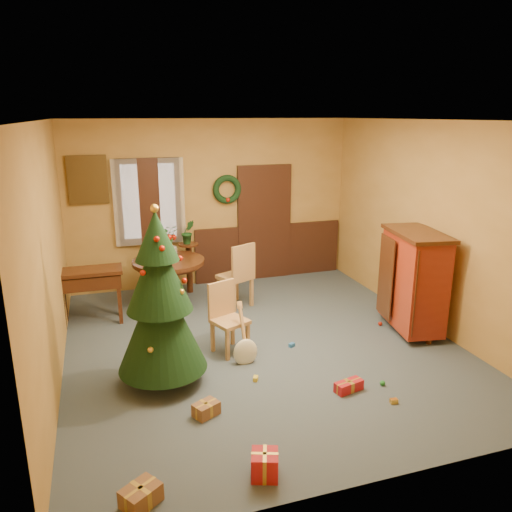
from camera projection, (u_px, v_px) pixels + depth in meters
name	position (u px, v px, depth m)	size (l,w,h in m)	color
room_envelope	(225.00, 222.00, 8.90)	(5.50, 5.50, 5.50)	#33414A
dining_table	(169.00, 274.00, 7.86)	(1.13, 1.13, 0.77)	black
urn	(168.00, 254.00, 7.77)	(0.28, 0.28, 0.20)	slate
centerpiece_plant	(167.00, 236.00, 7.69)	(0.32, 0.27, 0.35)	#1E4C23
chair_near	(226.00, 315.00, 6.38)	(0.52, 0.52, 0.92)	#A36D41
chair_far	(238.00, 273.00, 7.82)	(0.60, 0.60, 1.05)	#A36D41
guitar	(245.00, 336.00, 6.07)	(0.31, 0.14, 0.72)	#EDE8C5
plant_stand	(189.00, 262.00, 8.50)	(0.34, 0.34, 0.86)	black
stand_plant	(188.00, 232.00, 8.35)	(0.22, 0.18, 0.41)	#19471E
christmas_tree	(160.00, 302.00, 5.48)	(1.00, 1.00, 2.07)	#382111
writing_desk	(90.00, 283.00, 7.22)	(0.93, 0.47, 0.82)	black
sideboard	(414.00, 279.00, 6.90)	(0.78, 1.21, 1.45)	#531209
gift_a	(141.00, 496.00, 3.92)	(0.36, 0.34, 0.16)	brown
gift_b	(265.00, 465.00, 4.22)	(0.29, 0.29, 0.23)	#A8161D
gift_c	(206.00, 409.00, 5.09)	(0.30, 0.27, 0.14)	brown
gift_d	(349.00, 386.00, 5.54)	(0.35, 0.21, 0.12)	#A8161D
toy_a	(292.00, 345.00, 6.60)	(0.08, 0.05, 0.05)	#2966B3
toy_b	(383.00, 383.00, 5.66)	(0.06, 0.06, 0.06)	#227F2F
toy_c	(256.00, 379.00, 5.76)	(0.08, 0.05, 0.05)	gold
toy_d	(380.00, 324.00, 7.26)	(0.06, 0.06, 0.06)	#B41D0C
toy_e	(394.00, 401.00, 5.31)	(0.08, 0.05, 0.05)	gold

